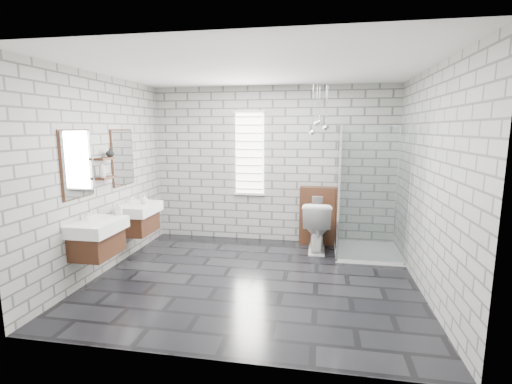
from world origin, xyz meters
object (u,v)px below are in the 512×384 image
(vanity_right, at_px, (137,210))
(toilet, at_px, (317,226))
(cistern_panel, at_px, (317,216))
(shower_enclosure, at_px, (362,225))
(vanity_left, at_px, (95,228))

(vanity_right, relative_size, toilet, 1.91)
(cistern_panel, height_order, toilet, cistern_panel)
(vanity_right, distance_m, toilet, 2.86)
(shower_enclosure, bearing_deg, vanity_left, -152.95)
(vanity_left, bearing_deg, vanity_right, 90.00)
(toilet, bearing_deg, cistern_panel, -90.41)
(vanity_left, height_order, toilet, vanity_left)
(vanity_right, height_order, toilet, vanity_right)
(vanity_right, xyz_separation_m, cistern_panel, (2.71, 1.20, -0.26))
(vanity_left, height_order, vanity_right, same)
(vanity_right, bearing_deg, toilet, 17.48)
(cistern_panel, height_order, shower_enclosure, shower_enclosure)
(vanity_left, relative_size, cistern_panel, 1.57)
(shower_enclosure, bearing_deg, toilet, 166.06)
(vanity_left, xyz_separation_m, toilet, (2.71, 1.91, -0.35))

